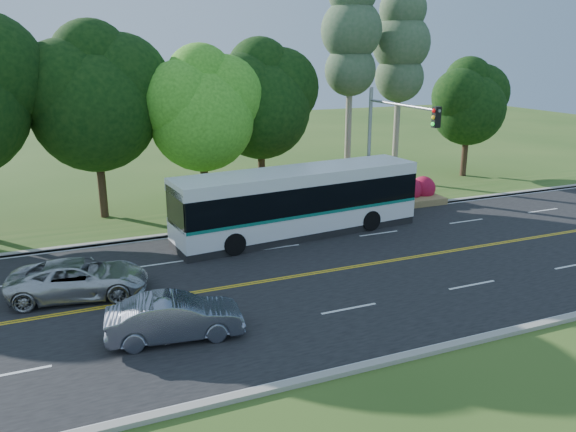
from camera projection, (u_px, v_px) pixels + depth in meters
name	position (u px, v px, depth m)	size (l,w,h in m)	color
ground	(319.00, 273.00, 23.41)	(120.00, 120.00, 0.00)	#30531B
road	(319.00, 272.00, 23.41)	(60.00, 14.00, 0.02)	black
curb_north	(261.00, 224.00, 29.72)	(60.00, 0.30, 0.15)	#9C988D
curb_south	(421.00, 353.00, 17.06)	(60.00, 0.30, 0.15)	#9C988D
grass_verge	(250.00, 215.00, 31.36)	(60.00, 4.00, 0.10)	#30531B
lane_markings	(317.00, 273.00, 23.37)	(57.60, 13.82, 0.00)	gold
tree_row	(138.00, 92.00, 30.34)	(44.70, 9.10, 13.84)	black
bougainvillea_hedge	(370.00, 195.00, 33.06)	(9.50, 2.25, 1.50)	maroon
traffic_signal	(388.00, 135.00, 29.25)	(0.42, 6.10, 7.00)	gray
transit_bus	(298.00, 203.00, 27.81)	(12.85, 4.05, 3.31)	white
sedan	(175.00, 317.00, 17.91)	(1.51, 4.32, 1.42)	slate
suv	(79.00, 279.00, 20.97)	(2.32, 5.04, 1.40)	silver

